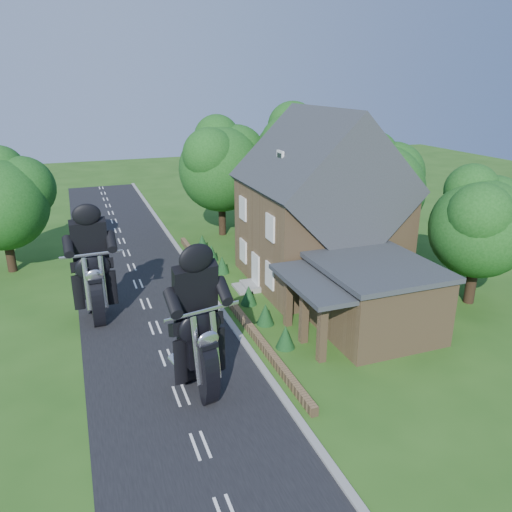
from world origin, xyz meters
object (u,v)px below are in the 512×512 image
object	(u,v)px
garden_wall	(226,296)
annex	(371,296)
motorcycle_lead	(199,372)
motorcycle_follow	(97,303)
house	(320,210)

from	to	relation	value
garden_wall	annex	xyz separation A→B (m)	(5.57, -5.80, 1.57)
motorcycle_lead	motorcycle_follow	size ratio (longest dim) A/B	1.01
house	motorcycle_lead	size ratio (longest dim) A/B	5.12
garden_wall	annex	size ratio (longest dim) A/B	3.12
garden_wall	house	bearing A→B (deg)	9.17
garden_wall	motorcycle_lead	world-z (taller)	motorcycle_lead
house	motorcycle_follow	xyz separation A→B (m)	(-13.05, -1.05, -3.42)
motorcycle_lead	house	bearing A→B (deg)	-148.92
garden_wall	motorcycle_follow	size ratio (longest dim) A/B	11.16
garden_wall	house	distance (m)	7.52
motorcycle_lead	motorcycle_follow	xyz separation A→B (m)	(-3.30, 7.98, -0.01)
annex	motorcycle_lead	size ratio (longest dim) A/B	3.53
house	annex	world-z (taller)	house
motorcycle_follow	motorcycle_lead	bearing A→B (deg)	110.45
house	motorcycle_lead	distance (m)	13.72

